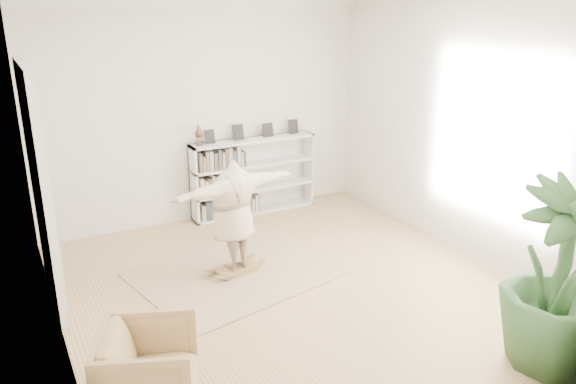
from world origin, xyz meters
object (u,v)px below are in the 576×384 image
object	(u,v)px
bookshelf	(253,177)
person	(234,212)
rocker_board	(236,268)
armchair	(149,369)
houseplant	(559,278)

from	to	relation	value
bookshelf	person	bearing A→B (deg)	-121.04
rocker_board	person	size ratio (longest dim) A/B	0.32
armchair	rocker_board	size ratio (longest dim) A/B	1.43
bookshelf	armchair	distance (m)	5.04
person	bookshelf	bearing A→B (deg)	-132.63
bookshelf	houseplant	size ratio (longest dim) A/B	1.15
bookshelf	rocker_board	world-z (taller)	bookshelf
bookshelf	houseplant	bearing A→B (deg)	-81.90
bookshelf	houseplant	world-z (taller)	houseplant
houseplant	rocker_board	bearing A→B (deg)	120.90
armchair	bookshelf	bearing A→B (deg)	-13.22
rocker_board	person	distance (m)	0.82
armchair	houseplant	xyz separation A→B (m)	(3.70, -1.27, 0.57)
bookshelf	houseplant	xyz separation A→B (m)	(0.76, -5.37, 0.32)
bookshelf	person	distance (m)	2.39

